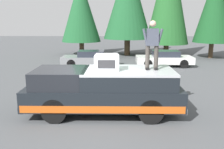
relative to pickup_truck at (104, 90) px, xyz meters
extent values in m
plane|color=#4C4F51|center=(-0.44, 0.19, -0.87)|extent=(90.00, 90.00, 0.00)
cube|color=black|center=(0.00, 0.01, -0.17)|extent=(2.00, 5.50, 0.70)
cube|color=#CC5619|center=(0.00, 0.01, -0.37)|extent=(2.01, 5.39, 0.24)
cube|color=black|center=(0.00, 1.52, 0.48)|extent=(1.84, 1.87, 0.60)
cube|color=black|center=(0.00, -0.87, 0.44)|extent=(1.92, 3.19, 0.52)
cube|color=#B7BABF|center=(0.00, -0.87, 0.74)|extent=(1.94, 3.19, 0.08)
cube|color=#232326|center=(0.00, 2.70, -0.44)|extent=(1.96, 0.16, 0.20)
cube|color=#B2B5BA|center=(0.00, -2.68, -0.44)|extent=(1.96, 0.16, 0.20)
cylinder|color=black|center=(-0.85, 1.60, -0.45)|extent=(0.30, 0.84, 0.84)
cylinder|color=black|center=(0.85, 1.60, -0.45)|extent=(0.30, 0.84, 0.84)
cylinder|color=black|center=(-0.85, -1.59, -0.45)|extent=(0.30, 0.84, 0.84)
cylinder|color=black|center=(0.85, -1.59, -0.45)|extent=(0.30, 0.84, 0.84)
cube|color=silver|center=(-0.12, -0.12, 1.04)|extent=(0.64, 0.84, 0.52)
cube|color=#2D2D30|center=(-0.45, -0.12, 1.04)|extent=(0.01, 0.59, 0.29)
cube|color=#99999E|center=(-0.12, -0.12, 1.32)|extent=(0.58, 0.76, 0.04)
cylinder|color=#423D38|center=(0.00, -1.84, 1.20)|extent=(0.15, 0.15, 0.84)
cube|color=black|center=(-0.04, -1.84, 0.82)|extent=(0.26, 0.11, 0.08)
cylinder|color=#423D38|center=(0.00, -1.54, 1.20)|extent=(0.15, 0.15, 0.84)
cube|color=black|center=(-0.04, -1.54, 0.82)|extent=(0.26, 0.11, 0.08)
cube|color=#474C5B|center=(0.00, -1.69, 1.91)|extent=(0.24, 0.40, 0.58)
sphere|color=beige|center=(0.00, -1.69, 2.36)|extent=(0.22, 0.22, 0.22)
cylinder|color=#474C5B|center=(-0.03, -1.93, 1.91)|extent=(0.09, 0.23, 0.58)
cylinder|color=#474C5B|center=(-0.03, -1.44, 1.91)|extent=(0.09, 0.23, 0.58)
cube|color=white|center=(9.51, -4.02, -0.38)|extent=(1.64, 4.10, 0.50)
cube|color=#282D38|center=(9.51, -4.12, 0.08)|extent=(1.31, 1.89, 0.42)
cylinder|color=black|center=(8.79, -2.75, -0.56)|extent=(0.20, 0.62, 0.62)
cylinder|color=black|center=(10.23, -2.75, -0.56)|extent=(0.20, 0.62, 0.62)
cylinder|color=black|center=(8.79, -5.29, -0.56)|extent=(0.20, 0.62, 0.62)
cylinder|color=black|center=(10.23, -5.29, -0.56)|extent=(0.20, 0.62, 0.62)
cube|color=gray|center=(9.42, 1.46, -0.38)|extent=(1.64, 4.10, 0.50)
cube|color=#282D38|center=(9.42, 1.36, 0.08)|extent=(1.31, 1.89, 0.42)
cylinder|color=black|center=(8.70, 2.73, -0.56)|extent=(0.20, 0.62, 0.62)
cylinder|color=black|center=(10.14, 2.73, -0.56)|extent=(0.20, 0.62, 0.62)
cylinder|color=black|center=(8.70, 0.19, -0.56)|extent=(0.20, 0.62, 0.62)
cylinder|color=black|center=(10.14, 0.19, -0.56)|extent=(0.20, 0.62, 0.62)
cylinder|color=#4C3826|center=(13.69, -9.01, -0.17)|extent=(0.40, 0.40, 1.41)
cone|color=#194C23|center=(13.69, -9.01, 3.76)|extent=(3.36, 3.36, 6.44)
cylinder|color=#4C3826|center=(15.05, -5.25, -0.29)|extent=(0.48, 0.48, 1.17)
cylinder|color=#4C3826|center=(15.33, -1.54, -0.06)|extent=(0.54, 0.54, 1.62)
cylinder|color=#4C3826|center=(15.72, 2.93, -0.22)|extent=(0.45, 0.45, 1.30)
cone|color=#1E562D|center=(15.72, 2.93, 3.48)|extent=(3.79, 3.79, 6.10)
camera|label=1|loc=(-8.51, -0.43, 2.48)|focal=39.43mm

